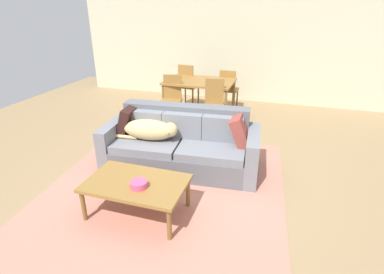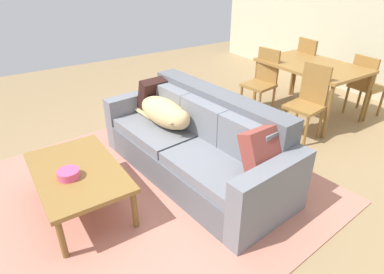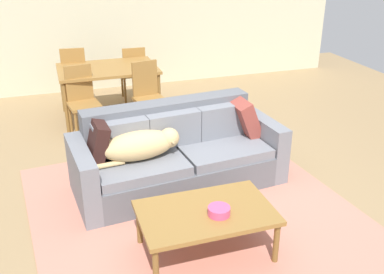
% 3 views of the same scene
% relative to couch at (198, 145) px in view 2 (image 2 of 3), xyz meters
% --- Properties ---
extents(ground_plane, '(10.00, 10.00, 0.00)m').
position_rel_couch_xyz_m(ground_plane, '(0.12, -0.31, -0.34)').
color(ground_plane, '#967A52').
extents(area_rug, '(3.35, 3.65, 0.01)m').
position_rel_couch_xyz_m(area_rug, '(0.01, -0.73, -0.33)').
color(area_rug, tan).
rests_on(area_rug, ground).
extents(couch, '(2.29, 1.10, 0.87)m').
position_rel_couch_xyz_m(couch, '(0.00, 0.00, 0.00)').
color(couch, '#5A5D64').
rests_on(couch, ground).
extents(dog_on_left_cushion, '(0.93, 0.39, 0.29)m').
position_rel_couch_xyz_m(dog_on_left_cushion, '(-0.41, -0.15, 0.25)').
color(dog_on_left_cushion, tan).
rests_on(dog_on_left_cushion, couch).
extents(throw_pillow_by_left_arm, '(0.27, 0.44, 0.44)m').
position_rel_couch_xyz_m(throw_pillow_by_left_arm, '(-0.84, -0.03, 0.30)').
color(throw_pillow_by_left_arm, black).
rests_on(throw_pillow_by_left_arm, couch).
extents(throw_pillow_by_right_arm, '(0.32, 0.43, 0.45)m').
position_rel_couch_xyz_m(throw_pillow_by_right_arm, '(0.83, 0.13, 0.29)').
color(throw_pillow_by_right_arm, brown).
rests_on(throw_pillow_by_right_arm, couch).
extents(coffee_table, '(1.12, 0.70, 0.43)m').
position_rel_couch_xyz_m(coffee_table, '(-0.11, -1.22, 0.05)').
color(coffee_table, olive).
rests_on(coffee_table, ground).
extents(bowl_on_coffee_table, '(0.19, 0.19, 0.07)m').
position_rel_couch_xyz_m(bowl_on_coffee_table, '(-0.02, -1.31, 0.12)').
color(bowl_on_coffee_table, '#EA4C7F').
rests_on(bowl_on_coffee_table, coffee_table).
extents(dining_table, '(1.41, 0.95, 0.76)m').
position_rel_couch_xyz_m(dining_table, '(-0.39, 2.23, 0.36)').
color(dining_table, olive).
rests_on(dining_table, ground).
extents(dining_chair_near_left, '(0.45, 0.45, 0.94)m').
position_rel_couch_xyz_m(dining_chair_near_left, '(-0.82, 1.72, 0.18)').
color(dining_chair_near_left, olive).
rests_on(dining_chair_near_left, ground).
extents(dining_chair_near_right, '(0.45, 0.45, 0.94)m').
position_rel_couch_xyz_m(dining_chair_near_right, '(0.07, 1.64, 0.17)').
color(dining_chair_near_right, olive).
rests_on(dining_chair_near_right, ground).
extents(dining_chair_far_left, '(0.44, 0.44, 0.98)m').
position_rel_couch_xyz_m(dining_chair_far_left, '(-0.83, 2.75, 0.20)').
color(dining_chair_far_left, olive).
rests_on(dining_chair_far_left, ground).
extents(dining_chair_far_right, '(0.41, 0.41, 0.90)m').
position_rel_couch_xyz_m(dining_chair_far_right, '(0.10, 2.84, 0.16)').
color(dining_chair_far_right, olive).
rests_on(dining_chair_far_right, ground).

